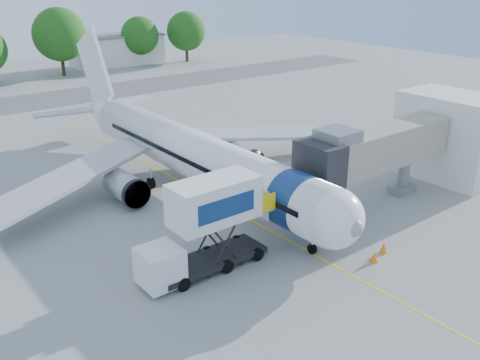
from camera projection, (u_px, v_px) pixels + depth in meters
ground at (221, 204)px, 40.16m from camera, size 160.00×160.00×0.00m
guidance_line at (221, 204)px, 40.16m from camera, size 0.15×70.00×0.01m
taxiway_strip at (34, 102)px, 70.83m from camera, size 120.00×10.00×0.01m
aircraft at (190, 153)px, 42.08m from camera, size 34.17×37.73×11.35m
jet_bridge at (369, 152)px, 38.03m from camera, size 13.90×3.20×6.60m
terminal_stub at (450, 136)px, 44.38m from camera, size 5.00×8.00×7.00m
catering_hiloader at (205, 228)px, 30.42m from camera, size 8.50×2.44×5.50m
safety_cone_a at (384, 248)px, 33.17m from camera, size 0.46×0.46×0.73m
safety_cone_b at (374, 257)px, 32.12m from camera, size 0.47×0.47×0.74m
outbuilding_right at (117, 50)px, 97.08m from camera, size 16.40×7.40×5.30m
tree_e at (59, 35)px, 85.60m from camera, size 8.48×8.48×10.81m
tree_f at (140, 36)px, 95.77m from camera, size 6.71×6.71×8.56m
tree_g at (186, 31)px, 99.20m from camera, size 7.16×7.16×9.12m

